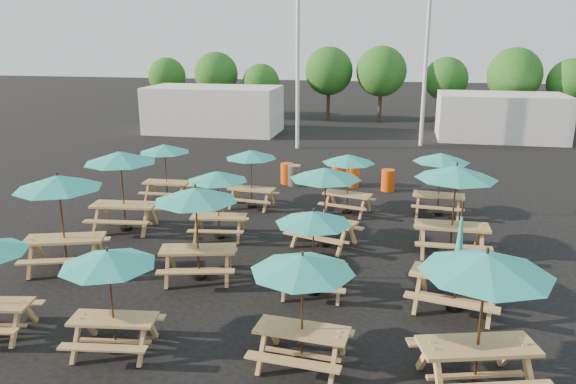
% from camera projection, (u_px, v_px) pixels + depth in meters
% --- Properties ---
extents(ground, '(120.00, 120.00, 0.00)m').
position_uv_depth(ground, '(278.00, 241.00, 16.49)').
color(ground, black).
rests_on(ground, ground).
extents(picnic_unit_1, '(2.74, 2.74, 2.52)m').
position_uv_depth(picnic_unit_1, '(59.00, 188.00, 14.04)').
color(picnic_unit_1, '#AA7D4B').
rests_on(picnic_unit_1, ground).
extents(picnic_unit_2, '(2.40, 2.40, 2.52)m').
position_uv_depth(picnic_unit_2, '(120.00, 162.00, 16.91)').
color(picnic_unit_2, '#AA7D4B').
rests_on(picnic_unit_2, ground).
extents(picnic_unit_3, '(1.89, 1.89, 2.11)m').
position_uv_depth(picnic_unit_3, '(165.00, 152.00, 20.11)').
color(picnic_unit_3, '#AA7D4B').
rests_on(picnic_unit_3, ground).
extents(picnic_unit_4, '(2.01, 2.01, 2.07)m').
position_uv_depth(picnic_unit_4, '(108.00, 264.00, 10.34)').
color(picnic_unit_4, '#AA7D4B').
rests_on(picnic_unit_4, ground).
extents(picnic_unit_5, '(2.47, 2.47, 2.36)m').
position_uv_depth(picnic_unit_5, '(196.00, 200.00, 13.48)').
color(picnic_unit_5, '#AA7D4B').
rests_on(picnic_unit_5, ground).
extents(picnic_unit_6, '(2.02, 2.02, 2.07)m').
position_uv_depth(picnic_unit_6, '(217.00, 180.00, 16.32)').
color(picnic_unit_6, '#AA7D4B').
rests_on(picnic_unit_6, ground).
extents(picnic_unit_7, '(1.96, 1.96, 2.07)m').
position_uv_depth(picnic_unit_7, '(251.00, 158.00, 19.31)').
color(picnic_unit_7, '#AA7D4B').
rests_on(picnic_unit_7, ground).
extents(picnic_unit_8, '(2.05, 2.05, 2.18)m').
position_uv_depth(picnic_unit_8, '(302.00, 270.00, 9.85)').
color(picnic_unit_8, '#AA7D4B').
rests_on(picnic_unit_8, ground).
extents(picnic_unit_9, '(1.84, 1.84, 2.04)m').
position_uv_depth(picnic_unit_9, '(313.00, 223.00, 12.71)').
color(picnic_unit_9, '#AA7D4B').
rests_on(picnic_unit_9, ground).
extents(picnic_unit_10, '(2.56, 2.56, 2.33)m').
position_uv_depth(picnic_unit_10, '(325.00, 178.00, 15.64)').
color(picnic_unit_10, '#AA7D4B').
rests_on(picnic_unit_10, ground).
extents(picnic_unit_11, '(2.16, 2.16, 2.06)m').
position_uv_depth(picnic_unit_11, '(348.00, 162.00, 18.67)').
color(picnic_unit_11, '#AA7D4B').
rests_on(picnic_unit_11, ground).
extents(picnic_unit_12, '(2.69, 2.69, 2.51)m').
position_uv_depth(picnic_unit_12, '(486.00, 272.00, 9.08)').
color(picnic_unit_12, '#AA7D4B').
rests_on(picnic_unit_12, ground).
extents(picnic_unit_13, '(2.26, 2.07, 2.49)m').
position_uv_depth(picnic_unit_13, '(458.00, 266.00, 12.18)').
color(picnic_unit_13, '#AA7D4B').
rests_on(picnic_unit_13, ground).
extents(picnic_unit_14, '(2.20, 2.20, 2.53)m').
position_uv_depth(picnic_unit_14, '(456.00, 178.00, 14.98)').
color(picnic_unit_14, '#AA7D4B').
rests_on(picnic_unit_14, ground).
extents(picnic_unit_15, '(2.02, 2.02, 2.15)m').
position_uv_depth(picnic_unit_15, '(441.00, 161.00, 18.46)').
color(picnic_unit_15, '#AA7D4B').
rests_on(picnic_unit_15, ground).
extents(waste_bin_0, '(0.52, 0.52, 0.84)m').
position_uv_depth(waste_bin_0, '(287.00, 173.00, 22.82)').
color(waste_bin_0, '#E24E0D').
rests_on(waste_bin_0, ground).
extents(waste_bin_1, '(0.52, 0.52, 0.84)m').
position_uv_depth(waste_bin_1, '(294.00, 175.00, 22.50)').
color(waste_bin_1, gray).
rests_on(waste_bin_1, ground).
extents(waste_bin_2, '(0.52, 0.52, 0.84)m').
position_uv_depth(waste_bin_2, '(338.00, 175.00, 22.61)').
color(waste_bin_2, '#E24E0D').
rests_on(waste_bin_2, ground).
extents(waste_bin_3, '(0.52, 0.52, 0.84)m').
position_uv_depth(waste_bin_3, '(353.00, 176.00, 22.41)').
color(waste_bin_3, '#E24E0D').
rests_on(waste_bin_3, ground).
extents(waste_bin_4, '(0.52, 0.52, 0.84)m').
position_uv_depth(waste_bin_4, '(388.00, 180.00, 21.76)').
color(waste_bin_4, '#E24E0D').
rests_on(waste_bin_4, ground).
extents(mast_0, '(0.20, 0.20, 12.00)m').
position_uv_depth(mast_0, '(298.00, 32.00, 28.46)').
color(mast_0, silver).
rests_on(mast_0, ground).
extents(mast_1, '(0.20, 0.20, 12.00)m').
position_uv_depth(mast_1, '(428.00, 32.00, 29.12)').
color(mast_1, silver).
rests_on(mast_1, ground).
extents(event_tent_0, '(8.00, 4.00, 2.80)m').
position_uv_depth(event_tent_0, '(214.00, 110.00, 34.62)').
color(event_tent_0, silver).
rests_on(event_tent_0, ground).
extents(event_tent_1, '(7.00, 4.00, 2.60)m').
position_uv_depth(event_tent_1, '(500.00, 117.00, 32.37)').
color(event_tent_1, silver).
rests_on(event_tent_1, ground).
extents(tree_0, '(2.80, 2.80, 4.24)m').
position_uv_depth(tree_0, '(167.00, 76.00, 42.23)').
color(tree_0, '#382314').
rests_on(tree_0, ground).
extents(tree_1, '(3.11, 3.11, 4.72)m').
position_uv_depth(tree_1, '(216.00, 74.00, 40.05)').
color(tree_1, '#382314').
rests_on(tree_1, ground).
extents(tree_2, '(2.59, 2.59, 3.93)m').
position_uv_depth(tree_2, '(261.00, 83.00, 39.32)').
color(tree_2, '#382314').
rests_on(tree_2, ground).
extents(tree_3, '(3.36, 3.36, 5.09)m').
position_uv_depth(tree_3, '(329.00, 71.00, 39.23)').
color(tree_3, '#382314').
rests_on(tree_3, ground).
extents(tree_4, '(3.41, 3.41, 5.17)m').
position_uv_depth(tree_4, '(381.00, 71.00, 38.09)').
color(tree_4, '#382314').
rests_on(tree_4, ground).
extents(tree_5, '(2.94, 2.94, 4.45)m').
position_uv_depth(tree_5, '(446.00, 79.00, 37.80)').
color(tree_5, '#382314').
rests_on(tree_5, ground).
extents(tree_6, '(3.38, 3.38, 5.13)m').
position_uv_depth(tree_6, '(514.00, 75.00, 35.23)').
color(tree_6, '#382314').
rests_on(tree_6, ground).
extents(tree_7, '(2.95, 2.95, 4.48)m').
position_uv_depth(tree_7, '(571.00, 83.00, 34.73)').
color(tree_7, '#382314').
rests_on(tree_7, ground).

